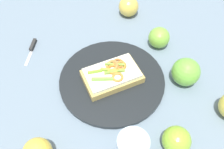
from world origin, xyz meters
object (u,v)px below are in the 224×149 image
at_px(sandwich, 112,75).
at_px(apple_4, 129,7).
at_px(apple_2, 176,140).
at_px(plate, 112,80).
at_px(knife, 32,49).
at_px(apple_5, 159,38).
at_px(apple_0, 186,72).

distance_m(sandwich, apple_4, 0.31).
relative_size(apple_2, apple_4, 0.96).
xyz_separation_m(plate, apple_4, (-0.04, 0.31, 0.03)).
bearing_deg(knife, apple_2, 57.89).
bearing_deg(apple_5, sandwich, -116.95).
height_order(apple_4, apple_5, apple_4).
height_order(plate, apple_0, apple_0).
xyz_separation_m(apple_2, knife, (-0.49, 0.17, -0.03)).
height_order(plate, apple_2, apple_2).
xyz_separation_m(sandwich, apple_0, (0.20, 0.07, 0.01)).
bearing_deg(apple_4, sandwich, -82.23).
relative_size(sandwich, apple_0, 2.30).
xyz_separation_m(apple_0, apple_5, (-0.10, 0.12, -0.01)).
bearing_deg(apple_4, apple_2, -60.88).
xyz_separation_m(apple_4, knife, (-0.25, -0.27, -0.03)).
xyz_separation_m(sandwich, knife, (-0.29, 0.04, -0.02)).
height_order(sandwich, apple_0, apple_0).
distance_m(apple_2, knife, 0.52).
height_order(apple_0, apple_4, apple_0).
bearing_deg(sandwich, apple_2, 103.35).
distance_m(apple_0, knife, 0.49).
bearing_deg(plate, apple_4, 97.70).
height_order(sandwich, apple_2, apple_2).
height_order(apple_0, knife, apple_0).
relative_size(plate, apple_0, 3.79).
relative_size(apple_0, knife, 0.72).
xyz_separation_m(sandwich, apple_4, (-0.04, 0.31, 0.01)).
distance_m(plate, apple_0, 0.21).
bearing_deg(sandwich, apple_5, -159.78).
bearing_deg(apple_2, apple_5, 108.83).
height_order(plate, sandwich, sandwich).
relative_size(apple_4, apple_5, 1.04).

